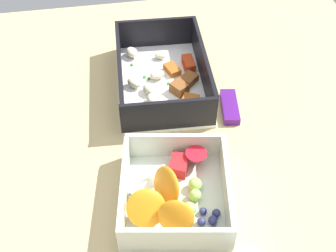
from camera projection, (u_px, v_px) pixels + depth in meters
The scene contains 4 objects.
table_surface at pixel (172, 148), 64.43cm from camera, with size 80.00×80.00×2.00cm, color tan.
pasta_container at pixel (163, 77), 71.27cm from camera, with size 22.19×15.19×5.94cm.
fruit_bowl at pixel (174, 193), 55.42cm from camera, with size 16.95×15.85×6.04cm.
candy_bar at pixel (230, 107), 68.15cm from camera, with size 7.00×2.40×1.20cm, color #51197A.
Camera 1 is at (41.49, -7.66, 49.80)cm, focal length 46.82 mm.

